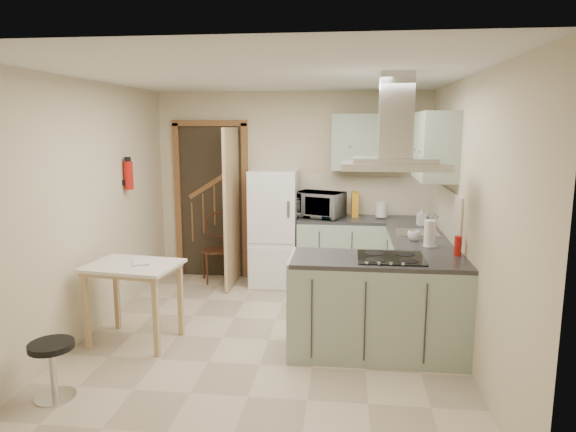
# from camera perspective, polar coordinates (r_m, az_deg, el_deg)

# --- Properties ---
(floor) EXTENTS (4.20, 4.20, 0.00)m
(floor) POSITION_cam_1_polar(r_m,az_deg,el_deg) (5.15, -2.13, -13.57)
(floor) COLOR #C4B298
(floor) RESTS_ON ground
(ceiling) EXTENTS (4.20, 4.20, 0.00)m
(ceiling) POSITION_cam_1_polar(r_m,az_deg,el_deg) (4.74, -2.33, 15.35)
(ceiling) COLOR silver
(ceiling) RESTS_ON back_wall
(back_wall) EXTENTS (3.60, 0.00, 3.60)m
(back_wall) POSITION_cam_1_polar(r_m,az_deg,el_deg) (6.85, 0.47, 3.25)
(back_wall) COLOR beige
(back_wall) RESTS_ON floor
(left_wall) EXTENTS (0.00, 4.20, 4.20)m
(left_wall) POSITION_cam_1_polar(r_m,az_deg,el_deg) (5.36, -21.60, 0.63)
(left_wall) COLOR beige
(left_wall) RESTS_ON floor
(right_wall) EXTENTS (0.00, 4.20, 4.20)m
(right_wall) POSITION_cam_1_polar(r_m,az_deg,el_deg) (4.85, 19.29, -0.16)
(right_wall) COLOR beige
(right_wall) RESTS_ON floor
(doorway) EXTENTS (1.10, 0.12, 2.10)m
(doorway) POSITION_cam_1_polar(r_m,az_deg,el_deg) (7.05, -8.50, 1.69)
(doorway) COLOR brown
(doorway) RESTS_ON floor
(fridge) EXTENTS (0.60, 0.60, 1.50)m
(fridge) POSITION_cam_1_polar(r_m,az_deg,el_deg) (6.66, -1.53, -1.31)
(fridge) COLOR white
(fridge) RESTS_ON floor
(counter_back) EXTENTS (1.08, 0.60, 0.90)m
(counter_back) POSITION_cam_1_polar(r_m,az_deg,el_deg) (6.66, 5.85, -4.01)
(counter_back) COLOR #9EB2A0
(counter_back) RESTS_ON floor
(counter_right) EXTENTS (0.60, 1.95, 0.90)m
(counter_right) POSITION_cam_1_polar(r_m,az_deg,el_deg) (6.05, 13.76, -5.68)
(counter_right) COLOR #9EB2A0
(counter_right) RESTS_ON floor
(splashback) EXTENTS (1.68, 0.02, 0.50)m
(splashback) POSITION_cam_1_polar(r_m,az_deg,el_deg) (6.81, 8.51, 2.25)
(splashback) COLOR beige
(splashback) RESTS_ON counter_back
(wall_cabinet_back) EXTENTS (0.85, 0.35, 0.70)m
(wall_cabinet_back) POSITION_cam_1_polar(r_m,az_deg,el_deg) (6.59, 8.63, 8.10)
(wall_cabinet_back) COLOR #9EB2A0
(wall_cabinet_back) RESTS_ON back_wall
(wall_cabinet_right) EXTENTS (0.35, 0.90, 0.70)m
(wall_cabinet_right) POSITION_cam_1_polar(r_m,az_deg,el_deg) (5.59, 15.99, 7.50)
(wall_cabinet_right) COLOR #9EB2A0
(wall_cabinet_right) RESTS_ON right_wall
(peninsula) EXTENTS (1.55, 0.65, 0.90)m
(peninsula) POSITION_cam_1_polar(r_m,az_deg,el_deg) (4.77, 9.94, -9.86)
(peninsula) COLOR #9EB2A0
(peninsula) RESTS_ON floor
(hob) EXTENTS (0.58, 0.50, 0.01)m
(hob) POSITION_cam_1_polar(r_m,az_deg,el_deg) (4.64, 11.35, -4.56)
(hob) COLOR black
(hob) RESTS_ON peninsula
(extractor_hood) EXTENTS (0.90, 0.55, 0.10)m
(extractor_hood) POSITION_cam_1_polar(r_m,az_deg,el_deg) (4.51, 11.71, 5.50)
(extractor_hood) COLOR silver
(extractor_hood) RESTS_ON ceiling
(sink) EXTENTS (0.45, 0.40, 0.01)m
(sink) POSITION_cam_1_polar(r_m,az_deg,el_deg) (5.78, 14.16, -1.80)
(sink) COLOR silver
(sink) RESTS_ON counter_right
(fire_extinguisher) EXTENTS (0.10, 0.10, 0.32)m
(fire_extinguisher) POSITION_cam_1_polar(r_m,az_deg,el_deg) (6.11, -17.30, 4.32)
(fire_extinguisher) COLOR #B2140F
(fire_extinguisher) RESTS_ON left_wall
(drop_leaf_table) EXTENTS (0.90, 0.72, 0.77)m
(drop_leaf_table) POSITION_cam_1_polar(r_m,az_deg,el_deg) (5.18, -16.65, -9.26)
(drop_leaf_table) COLOR #DCCD87
(drop_leaf_table) RESTS_ON floor
(bentwood_chair) EXTENTS (0.49, 0.49, 0.83)m
(bentwood_chair) POSITION_cam_1_polar(r_m,az_deg,el_deg) (6.91, -8.01, -3.81)
(bentwood_chair) COLOR #452417
(bentwood_chair) RESTS_ON floor
(stool) EXTENTS (0.44, 0.44, 0.45)m
(stool) POSITION_cam_1_polar(r_m,az_deg,el_deg) (4.45, -24.64, -15.29)
(stool) COLOR black
(stool) RESTS_ON floor
(microwave) EXTENTS (0.69, 0.59, 0.33)m
(microwave) POSITION_cam_1_polar(r_m,az_deg,el_deg) (6.55, 3.50, 1.27)
(microwave) COLOR black
(microwave) RESTS_ON counter_back
(kettle) EXTENTS (0.18, 0.18, 0.22)m
(kettle) POSITION_cam_1_polar(r_m,az_deg,el_deg) (6.57, 10.35, 0.67)
(kettle) COLOR silver
(kettle) RESTS_ON counter_back
(cereal_box) EXTENTS (0.09, 0.21, 0.31)m
(cereal_box) POSITION_cam_1_polar(r_m,az_deg,el_deg) (6.68, 7.43, 1.31)
(cereal_box) COLOR orange
(cereal_box) RESTS_ON counter_back
(soap_bottle) EXTENTS (0.11, 0.11, 0.21)m
(soap_bottle) POSITION_cam_1_polar(r_m,az_deg,el_deg) (6.23, 14.61, -0.05)
(soap_bottle) COLOR silver
(soap_bottle) RESTS_ON counter_right
(paper_towel) EXTENTS (0.11, 0.11, 0.27)m
(paper_towel) POSITION_cam_1_polar(r_m,az_deg,el_deg) (5.13, 15.47, -1.85)
(paper_towel) COLOR white
(paper_towel) RESTS_ON counter_right
(cup) EXTENTS (0.14, 0.14, 0.10)m
(cup) POSITION_cam_1_polar(r_m,az_deg,el_deg) (5.38, 13.84, -2.15)
(cup) COLOR silver
(cup) RESTS_ON counter_right
(red_bottle) EXTENTS (0.07, 0.07, 0.18)m
(red_bottle) POSITION_cam_1_polar(r_m,az_deg,el_deg) (4.87, 18.35, -3.18)
(red_bottle) COLOR red
(red_bottle) RESTS_ON peninsula
(book) EXTENTS (0.23, 0.26, 0.10)m
(book) POSITION_cam_1_polar(r_m,az_deg,el_deg) (5.06, -16.92, -4.56)
(book) COLOR maroon
(book) RESTS_ON drop_leaf_table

